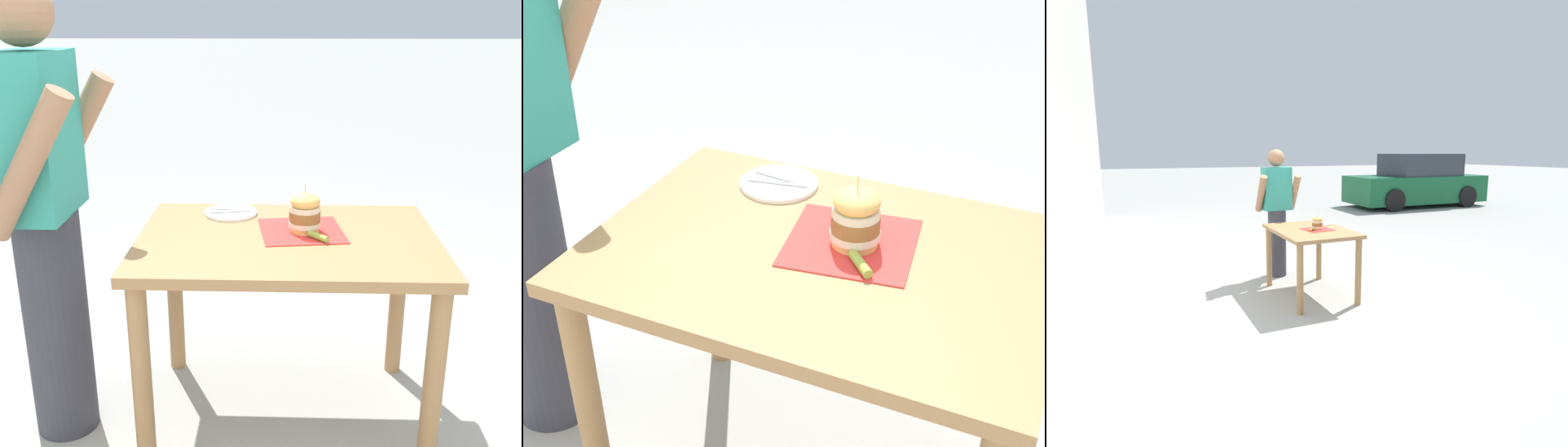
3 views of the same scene
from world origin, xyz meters
TOP-DOWN VIEW (x-y plane):
  - ground_plane at (0.00, 0.00)m, footprint 80.00×80.00m
  - patio_table at (0.00, 0.00)m, footprint 0.80×1.12m
  - serving_paper at (0.06, -0.05)m, footprint 0.35×0.35m
  - sandwich at (0.05, -0.07)m, footprint 0.12×0.12m
  - pickle_spear at (-0.04, -0.11)m, footprint 0.08×0.08m
  - side_plate_with_forks at (0.26, 0.23)m, footprint 0.22×0.22m
  - diner_across_table at (-0.10, 0.87)m, footprint 0.55×0.35m

SIDE VIEW (x-z plane):
  - ground_plane at x=0.00m, z-range 0.00..0.00m
  - patio_table at x=0.00m, z-range 0.26..1.04m
  - serving_paper at x=0.06m, z-range 0.78..0.79m
  - side_plate_with_forks at x=0.26m, z-range 0.78..0.80m
  - pickle_spear at x=-0.04m, z-range 0.79..0.81m
  - sandwich at x=0.05m, z-range 0.77..0.96m
  - diner_across_table at x=-0.10m, z-range 0.04..1.73m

